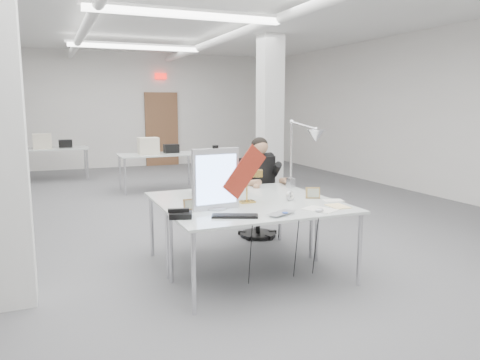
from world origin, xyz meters
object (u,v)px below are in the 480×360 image
object	(u,v)px
bankers_lamp	(247,186)
beige_monitor	(211,179)
office_chair	(258,196)
architect_lamp	(302,153)
seated_person	(260,171)
monitor	(216,179)
laptop	(285,214)
desk_main	(265,211)
desk_phone	(181,215)

from	to	relation	value
bankers_lamp	beige_monitor	world-z (taller)	beige_monitor
office_chair	architect_lamp	bearing A→B (deg)	-97.80
office_chair	beige_monitor	distance (m)	1.18
seated_person	monitor	distance (m)	1.70
laptop	beige_monitor	xyz separation A→B (m)	(-0.30, 1.18, 0.17)
desk_main	monitor	world-z (taller)	monitor
office_chair	desk_phone	distance (m)	2.17
office_chair	monitor	distance (m)	1.80
desk_main	bankers_lamp	world-z (taller)	bankers_lamp
office_chair	architect_lamp	world-z (taller)	architect_lamp
seated_person	monitor	xyz separation A→B (m)	(-1.08, -1.31, 0.15)
desk_main	architect_lamp	xyz separation A→B (m)	(0.81, 0.71, 0.46)
monitor	bankers_lamp	distance (m)	0.45
desk_main	bankers_lamp	bearing A→B (deg)	94.42
desk_main	office_chair	distance (m)	1.70
desk_phone	office_chair	bearing A→B (deg)	64.13
office_chair	bankers_lamp	xyz separation A→B (m)	(-0.68, -1.19, 0.36)
laptop	bankers_lamp	xyz separation A→B (m)	(-0.09, 0.67, 0.16)
monitor	desk_phone	xyz separation A→B (m)	(-0.41, -0.20, -0.27)
architect_lamp	laptop	bearing A→B (deg)	-115.37
laptop	architect_lamp	bearing A→B (deg)	28.30
laptop	desk_main	bearing A→B (deg)	77.04
desk_main	bankers_lamp	distance (m)	0.42
laptop	office_chair	bearing A→B (deg)	47.26
desk_main	office_chair	size ratio (longest dim) A/B	1.60
office_chair	beige_monitor	world-z (taller)	office_chair
laptop	architect_lamp	xyz separation A→B (m)	(0.74, 1.01, 0.43)
desk_main	laptop	xyz separation A→B (m)	(0.06, -0.30, 0.02)
seated_person	monitor	size ratio (longest dim) A/B	1.54
beige_monitor	architect_lamp	world-z (taller)	architect_lamp
monitor	beige_monitor	xyz separation A→B (m)	(0.19, 0.68, -0.11)
office_chair	laptop	xyz separation A→B (m)	(-0.58, -1.86, 0.21)
bankers_lamp	monitor	bearing A→B (deg)	-136.58
seated_person	architect_lamp	distance (m)	0.87
seated_person	bankers_lamp	distance (m)	1.33
beige_monitor	seated_person	bearing A→B (deg)	49.87
bankers_lamp	laptop	bearing A→B (deg)	-61.33
seated_person	desk_phone	world-z (taller)	seated_person
seated_person	bankers_lamp	xyz separation A→B (m)	(-0.68, -1.14, 0.03)
desk_main	seated_person	world-z (taller)	seated_person
bankers_lamp	beige_monitor	xyz separation A→B (m)	(-0.21, 0.51, 0.01)
monitor	desk_main	bearing A→B (deg)	-30.11
office_chair	beige_monitor	bearing A→B (deg)	-161.20
desk_main	seated_person	xyz separation A→B (m)	(0.65, 1.51, 0.16)
laptop	bankers_lamp	bearing A→B (deg)	72.68
monitor	laptop	bearing A→B (deg)	-49.99
desk_main	desk_phone	distance (m)	0.84
monitor	laptop	distance (m)	0.76
desk_main	beige_monitor	world-z (taller)	beige_monitor
bankers_lamp	desk_phone	world-z (taller)	bankers_lamp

